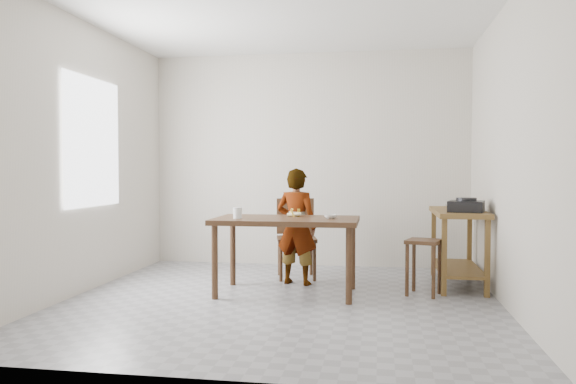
% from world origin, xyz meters
% --- Properties ---
extents(floor, '(4.00, 4.00, 0.04)m').
position_xyz_m(floor, '(0.00, 0.00, -0.02)').
color(floor, gray).
rests_on(floor, ground).
extents(ceiling, '(4.00, 4.00, 0.04)m').
position_xyz_m(ceiling, '(0.00, 0.00, 2.72)').
color(ceiling, white).
rests_on(ceiling, wall_back).
extents(wall_back, '(4.00, 0.04, 2.70)m').
position_xyz_m(wall_back, '(0.00, 2.02, 1.35)').
color(wall_back, beige).
rests_on(wall_back, ground).
extents(wall_front, '(4.00, 0.04, 2.70)m').
position_xyz_m(wall_front, '(0.00, -2.02, 1.35)').
color(wall_front, beige).
rests_on(wall_front, ground).
extents(wall_left, '(0.04, 4.00, 2.70)m').
position_xyz_m(wall_left, '(-2.02, 0.00, 1.35)').
color(wall_left, beige).
rests_on(wall_left, ground).
extents(wall_right, '(0.04, 4.00, 2.70)m').
position_xyz_m(wall_right, '(2.02, 0.00, 1.35)').
color(wall_right, beige).
rests_on(wall_right, ground).
extents(window_pane, '(0.02, 1.10, 1.30)m').
position_xyz_m(window_pane, '(-1.97, 0.20, 1.50)').
color(window_pane, white).
rests_on(window_pane, wall_left).
extents(dining_table, '(1.40, 0.80, 0.75)m').
position_xyz_m(dining_table, '(0.00, 0.30, 0.38)').
color(dining_table, '#3F2716').
rests_on(dining_table, floor).
extents(prep_counter, '(0.50, 1.20, 0.80)m').
position_xyz_m(prep_counter, '(1.72, 1.00, 0.40)').
color(prep_counter, brown).
rests_on(prep_counter, floor).
extents(child, '(0.51, 0.40, 1.24)m').
position_xyz_m(child, '(0.03, 0.78, 0.62)').
color(child, white).
rests_on(child, floor).
extents(dining_chair, '(0.51, 0.51, 0.89)m').
position_xyz_m(dining_chair, '(-0.02, 1.11, 0.45)').
color(dining_chair, '#3F2716').
rests_on(dining_chair, floor).
extents(stool, '(0.39, 0.39, 0.54)m').
position_xyz_m(stool, '(1.33, 0.46, 0.27)').
color(stool, '#3F2716').
rests_on(stool, floor).
extents(glass_tumbler, '(0.10, 0.10, 0.11)m').
position_xyz_m(glass_tumbler, '(-0.45, 0.16, 0.80)').
color(glass_tumbler, white).
rests_on(glass_tumbler, dining_table).
extents(small_bowl, '(0.15, 0.15, 0.04)m').
position_xyz_m(small_bowl, '(0.43, 0.28, 0.77)').
color(small_bowl, silver).
rests_on(small_bowl, dining_table).
extents(banana, '(0.17, 0.13, 0.06)m').
position_xyz_m(banana, '(0.05, 0.45, 0.78)').
color(banana, '#E4B74D').
rests_on(banana, dining_table).
extents(serving_bowl, '(0.31, 0.31, 0.06)m').
position_xyz_m(serving_bowl, '(1.73, 1.23, 0.83)').
color(serving_bowl, silver).
rests_on(serving_bowl, prep_counter).
extents(gas_burner, '(0.40, 0.40, 0.11)m').
position_xyz_m(gas_burner, '(1.76, 0.71, 0.86)').
color(gas_burner, black).
rests_on(gas_burner, prep_counter).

